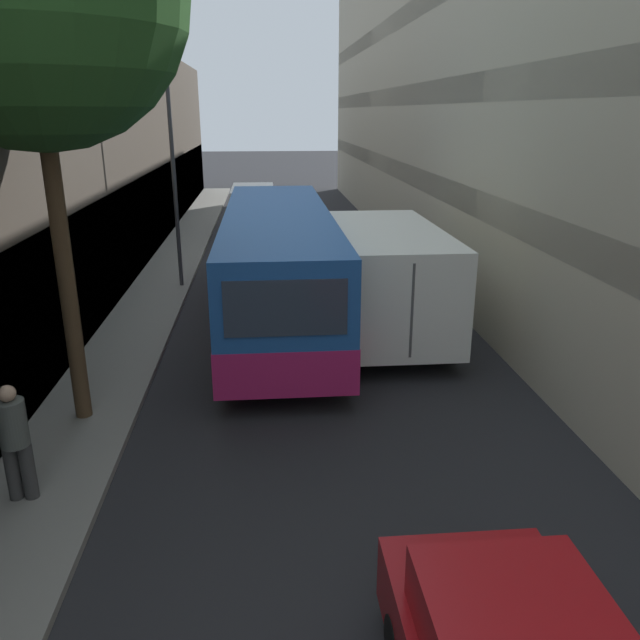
% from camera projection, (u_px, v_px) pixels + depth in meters
% --- Properties ---
extents(ground_plane, '(150.00, 150.00, 0.00)m').
position_uv_depth(ground_plane, '(312.00, 330.00, 15.79)').
color(ground_plane, '#232326').
extents(sidewalk_left, '(1.82, 60.00, 0.12)m').
position_uv_depth(sidewalk_left, '(134.00, 333.00, 15.41)').
color(sidewalk_left, gray).
rests_on(sidewalk_left, ground_plane).
extents(building_left_shopfront, '(2.40, 60.00, 7.81)m').
position_uv_depth(building_left_shopfront, '(29.00, 191.00, 14.13)').
color(building_left_shopfront, '#51473D').
rests_on(building_left_shopfront, ground_plane).
extents(building_right_apartment, '(2.40, 60.00, 12.35)m').
position_uv_depth(building_right_apartment, '(539.00, 70.00, 14.27)').
color(building_right_apartment, '#B7AD93').
rests_on(building_right_apartment, ground_plane).
extents(bus, '(2.61, 11.07, 2.90)m').
position_uv_depth(bus, '(278.00, 264.00, 15.90)').
color(bus, '#1E519E').
rests_on(bus, ground_plane).
extents(box_truck, '(2.49, 7.76, 2.67)m').
position_uv_depth(box_truck, '(379.00, 270.00, 15.69)').
color(box_truck, silver).
rests_on(box_truck, ground_plane).
extents(panel_van, '(1.84, 4.11, 2.08)m').
position_uv_depth(panel_van, '(253.00, 208.00, 27.72)').
color(panel_van, silver).
rests_on(panel_van, ground_plane).
extents(pedestrian, '(0.40, 0.38, 1.71)m').
position_uv_depth(pedestrian, '(15.00, 439.00, 8.44)').
color(pedestrian, '#383838').
rests_on(pedestrian, sidewalk_left).
extents(street_lamp, '(0.36, 0.80, 7.62)m').
position_uv_depth(street_lamp, '(169.00, 109.00, 17.77)').
color(street_lamp, '#38383D').
rests_on(street_lamp, sidewalk_left).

